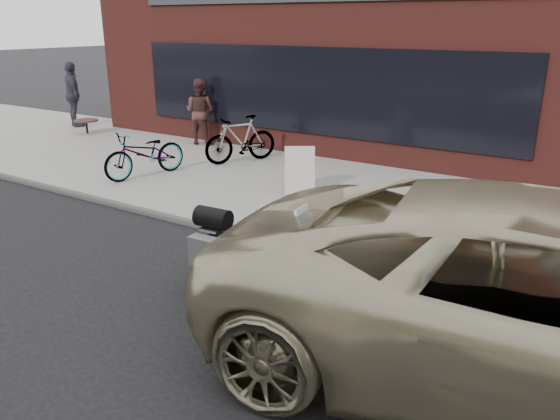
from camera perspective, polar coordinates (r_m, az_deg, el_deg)
ground at (r=5.97m, az=-25.41°, el=-15.93°), size 120.00×120.00×0.00m
near_sidewalk at (r=10.82m, az=6.97°, el=1.93°), size 44.00×6.00×0.15m
storefront at (r=17.58m, az=11.56°, el=15.51°), size 14.00×10.07×4.50m
motorcycle at (r=6.65m, az=-3.17°, el=-4.77°), size 2.04×0.74×1.29m
bicycle_front at (r=11.75m, az=-13.91°, el=5.75°), size 1.05×1.97×0.98m
bicycle_rear at (r=12.65m, az=-4.14°, el=7.39°), size 1.27×1.80×1.07m
sandwich_sign at (r=10.31m, az=2.05°, el=4.23°), size 0.75×0.74×0.90m
cafe_table at (r=16.95m, az=-19.61°, el=8.77°), size 0.70×0.70×0.40m
cafe_patron_left at (r=14.67m, az=-8.36°, el=10.13°), size 0.91×0.76×1.70m
cafe_patron_right at (r=18.14m, az=-20.82°, el=11.21°), size 1.24×0.94×1.95m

